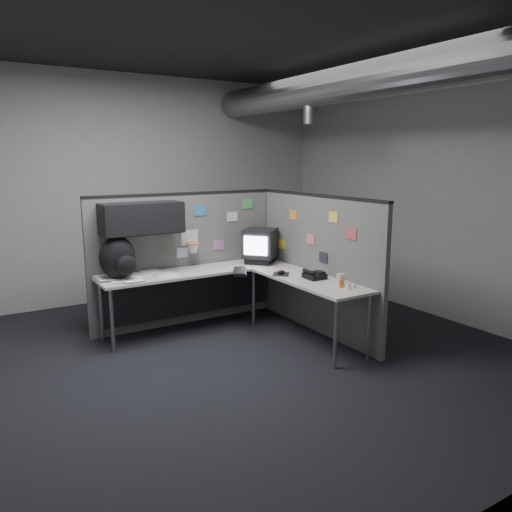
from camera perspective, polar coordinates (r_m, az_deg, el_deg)
room at (r=5.29m, az=4.00°, el=11.76°), size 5.62×5.62×3.22m
partition_back at (r=6.07m, az=-9.22°, el=1.13°), size 2.44×0.42×1.63m
partition_right at (r=5.91m, az=6.94°, el=-0.84°), size 0.07×2.23×1.63m
desk at (r=5.84m, az=-3.47°, el=-2.98°), size 2.31×2.11×0.73m
monitor at (r=6.29m, az=0.48°, el=1.22°), size 0.53×0.53×0.43m
keyboard at (r=5.77m, az=-1.85°, el=-1.77°), size 0.33×0.44×0.04m
mouse at (r=5.70m, az=2.88°, el=-1.95°), size 0.28×0.28×0.05m
phone at (r=5.53m, az=6.66°, el=-2.19°), size 0.21×0.23×0.10m
bottles at (r=5.19m, az=10.31°, el=-3.26°), size 0.14×0.15×0.08m
cup at (r=5.29m, az=9.65°, el=-2.66°), size 0.10×0.10×0.12m
papers at (r=5.73m, az=-13.55°, el=-2.25°), size 0.87×0.57×0.02m
backpack at (r=5.62m, az=-15.47°, el=-0.25°), size 0.40×0.36×0.48m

